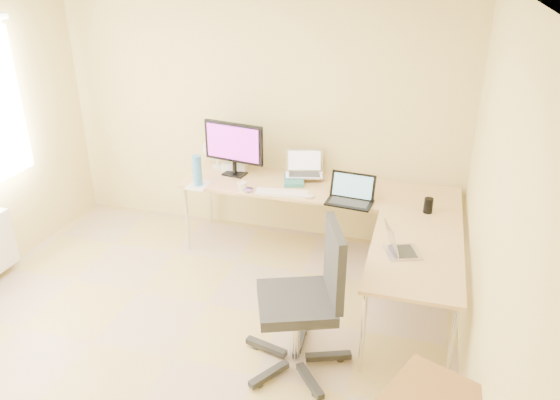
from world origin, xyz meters
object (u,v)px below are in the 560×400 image
(laptop_center, at_px, (305,164))
(laptop_black, at_px, (350,190))
(keyboard, at_px, (282,193))
(mug, at_px, (242,186))
(desk_return, at_px, (412,291))
(desk_fan, at_px, (217,153))
(desk_main, at_px, (317,220))
(water_bottle, at_px, (197,171))
(laptop_return, at_px, (404,242))
(office_chair, at_px, (296,308))
(monitor, at_px, (234,149))

(laptop_center, relative_size, laptop_black, 0.89)
(keyboard, height_order, mug, mug)
(desk_return, height_order, desk_fan, desk_fan)
(laptop_black, bearing_deg, mug, -174.79)
(desk_main, bearing_deg, water_bottle, -165.20)
(laptop_center, bearing_deg, water_bottle, -170.18)
(desk_return, bearing_deg, laptop_black, 131.84)
(desk_fan, bearing_deg, laptop_center, -16.28)
(water_bottle, distance_m, laptop_return, 2.14)
(laptop_return, relative_size, office_chair, 0.26)
(desk_main, height_order, laptop_black, laptop_black)
(keyboard, bearing_deg, monitor, 144.07)
(desk_main, xyz_separation_m, office_chair, (0.19, -1.65, 0.14))
(monitor, height_order, office_chair, monitor)
(water_bottle, distance_m, office_chair, 1.93)
(desk_return, relative_size, mug, 14.24)
(monitor, xyz_separation_m, water_bottle, (-0.24, -0.36, -0.12))
(desk_main, height_order, desk_fan, desk_fan)
(laptop_black, distance_m, laptop_return, 0.93)
(laptop_return, distance_m, office_chair, 0.96)
(desk_return, height_order, office_chair, office_chair)
(desk_return, height_order, water_bottle, water_bottle)
(monitor, distance_m, office_chair, 2.08)
(keyboard, distance_m, desk_fan, 0.96)
(desk_main, xyz_separation_m, desk_fan, (-1.13, 0.20, 0.52))
(water_bottle, bearing_deg, laptop_center, 24.67)
(laptop_center, relative_size, desk_fan, 1.16)
(laptop_black, height_order, office_chair, office_chair)
(desk_return, height_order, keyboard, keyboard)
(keyboard, distance_m, mug, 0.38)
(desk_return, relative_size, desk_fan, 4.13)
(desk_main, distance_m, monitor, 1.09)
(laptop_return, bearing_deg, monitor, 36.71)
(monitor, relative_size, laptop_return, 2.15)
(monitor, bearing_deg, laptop_return, -22.57)
(keyboard, xyz_separation_m, water_bottle, (-0.83, -0.04, 0.14))
(monitor, relative_size, laptop_center, 1.76)
(desk_fan, bearing_deg, water_bottle, -102.60)
(desk_main, xyz_separation_m, monitor, (-0.88, 0.06, 0.64))
(desk_return, xyz_separation_m, monitor, (-1.86, 1.06, 0.64))
(laptop_black, distance_m, mug, 1.03)
(laptop_center, bearing_deg, keyboard, -121.66)
(laptop_center, xyz_separation_m, desk_fan, (-0.95, 0.06, -0.00))
(desk_return, xyz_separation_m, office_chair, (-0.78, -0.65, 0.14))
(desk_fan, height_order, office_chair, office_chair)
(laptop_black, height_order, desk_fan, desk_fan)
(laptop_black, xyz_separation_m, office_chair, (-0.15, -1.35, -0.36))
(desk_main, bearing_deg, monitor, 175.92)
(monitor, bearing_deg, office_chair, -47.79)
(keyboard, relative_size, mug, 5.37)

